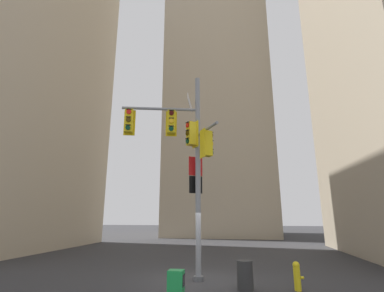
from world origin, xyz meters
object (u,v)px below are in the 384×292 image
(signal_pole_assembly, at_px, (184,147))
(trash_bin, at_px, (245,275))
(newspaper_box, at_px, (176,287))
(fire_hydrant, at_px, (297,275))

(signal_pole_assembly, xyz_separation_m, trash_bin, (2.28, -0.83, -4.69))
(signal_pole_assembly, relative_size, newspaper_box, 9.49)
(signal_pole_assembly, height_order, fire_hydrant, signal_pole_assembly)
(fire_hydrant, bearing_deg, signal_pole_assembly, 171.41)
(newspaper_box, distance_m, trash_bin, 2.68)
(newspaper_box, bearing_deg, signal_pole_assembly, 97.31)
(fire_hydrant, bearing_deg, newspaper_box, -150.28)
(signal_pole_assembly, height_order, trash_bin, signal_pole_assembly)
(signal_pole_assembly, height_order, newspaper_box, signal_pole_assembly)
(signal_pole_assembly, xyz_separation_m, newspaper_box, (0.34, -2.68, -4.70))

